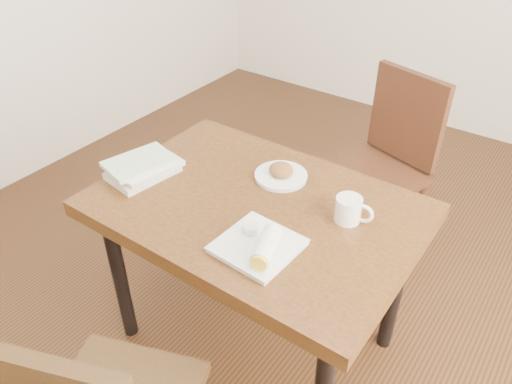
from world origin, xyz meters
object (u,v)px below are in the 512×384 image
Objects in this scene: coffee_mug at (350,209)px; plate_burrito at (260,246)px; chair_far at (387,156)px; book_stack at (143,168)px; plate_scone at (281,174)px; table at (256,222)px.

coffee_mug is 0.53× the size of plate_burrito.
chair_far is 7.04× the size of coffee_mug.
plate_scone is at bearing 33.11° from book_stack.
plate_burrito reaches higher than table.
plate_scone is (-0.16, -0.72, 0.22)m from chair_far.
chair_far is 4.63× the size of plate_scone.
table is 1.21× the size of chair_far.
coffee_mug is (0.32, 0.11, 0.13)m from table.
chair_far reaches higher than plate_burrito.
plate_burrito is 0.64m from book_stack.
plate_scone is at bearing 114.28° from plate_burrito.
plate_burrito reaches higher than book_stack.
chair_far reaches higher than table.
plate_scone is 1.52× the size of coffee_mug.
coffee_mug is 0.35m from plate_burrito.
plate_scone is 0.43m from plate_burrito.
table is at bearing -98.97° from chair_far.
chair_far is 1.14m from plate_burrito.
chair_far is at bearing 77.51° from plate_scone.
coffee_mug reaches higher than book_stack.
plate_scone is at bearing 94.87° from table.
plate_burrito is (-0.16, -0.31, -0.02)m from coffee_mug.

